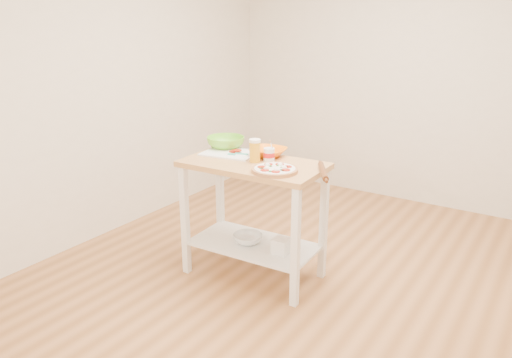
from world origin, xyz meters
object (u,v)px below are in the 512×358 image
Objects in this scene: spatula at (237,154)px; beer_pint at (255,150)px; cutting_board at (230,153)px; shelf_bin at (281,246)px; orange_bowl at (268,152)px; shelf_glass_bowl at (248,239)px; pizza at (275,169)px; knife at (232,147)px; green_bowl at (226,143)px; prep_island at (254,196)px; yogurt_tub at (269,155)px; rolling_pin at (323,172)px.

beer_pint is (0.20, -0.06, 0.07)m from spatula.
spatula is 0.21m from beer_pint.
cutting_board reaches higher than shelf_bin.
shelf_glass_bowl is (-0.04, -0.21, -0.64)m from orange_bowl.
pizza reaches higher than cutting_board.
spatula is at bearing -55.50° from knife.
green_bowl is at bearing 160.14° from shelf_bin.
prep_island reaches higher than shelf_bin.
knife is at bearing 158.10° from shelf_bin.
shelf_bin is (0.45, -0.10, -0.60)m from spatula.
green_bowl is 2.64× the size of shelf_bin.
pizza is 1.89× the size of beer_pint.
cutting_board is 0.81m from shelf_bin.
spatula is 0.25m from green_bowl.
knife is at bearing 150.99° from pizza.
yogurt_tub is 0.78× the size of shelf_glass_bowl.
knife is at bearing 167.10° from rolling_pin.
yogurt_tub is (0.42, -0.13, 0.03)m from knife.
beer_pint is (0.00, 0.02, 0.34)m from prep_island.
pizza is 0.68m from knife.
prep_island is 6.27× the size of beer_pint.
rolling_pin reaches higher than spatula.
yogurt_tub reaches higher than pizza.
pizza is at bearing -40.75° from knife.
orange_bowl is 0.18m from beer_pint.
orange_bowl reaches higher than cutting_board.
spatula is 0.85× the size of beer_pint.
pizza is at bearing -24.65° from prep_island.
knife is 2.37× the size of shelf_bin.
cutting_board is 0.30m from orange_bowl.
pizza is 1.21× the size of orange_bowl.
knife is at bearing 162.88° from yogurt_tub.
beer_pint reaches higher than cutting_board.
shelf_glass_bowl is (-0.29, 0.09, -0.62)m from pizza.
prep_island is 9.26× the size of shelf_bin.
rolling_pin is (0.83, -0.09, 0.01)m from cutting_board.
orange_bowl is at bearing 9.01° from cutting_board.
cutting_board is 0.13m from knife.
knife is 0.78× the size of rolling_pin.
prep_island is 0.35m from spatula.
prep_island is 0.39m from pizza.
green_bowl reaches higher than shelf_bin.
cutting_board is 0.83m from rolling_pin.
spatula is 0.21m from knife.
beer_pint is 0.11m from yogurt_tub.
yogurt_tub reaches higher than knife.
rolling_pin is (0.95, -0.20, -0.03)m from green_bowl.
cutting_board is 3.93× the size of shelf_bin.
green_bowl is (-0.40, 0.21, 0.31)m from prep_island.
pizza is 0.39m from orange_bowl.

